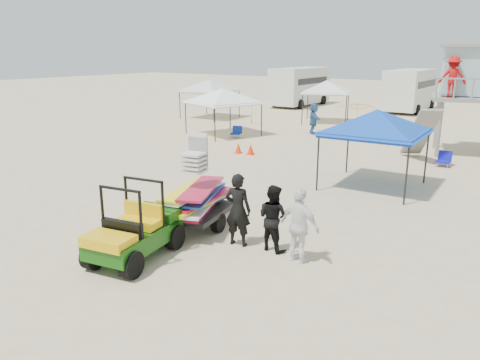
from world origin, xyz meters
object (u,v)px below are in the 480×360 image
Objects in this scene: utility_cart at (133,225)px; lifeguard_tower at (469,75)px; surf_trailer at (198,195)px; man_left at (238,210)px; canopy_blue at (377,114)px.

lifeguard_tower is (3.85, 16.87, 2.77)m from utility_cart.
lifeguard_tower is (3.85, 14.54, 2.66)m from surf_trailer.
surf_trailer is at bearing -104.82° from lifeguard_tower.
man_left is at bearing 53.21° from utility_cart.
canopy_blue is (2.44, 6.65, 1.66)m from surf_trailer.
surf_trailer is (0.00, 2.33, 0.11)m from utility_cart.
utility_cart is 1.38× the size of man_left.
canopy_blue is (-1.41, -7.89, -1.01)m from lifeguard_tower.
canopy_blue reaches higher than surf_trailer.
surf_trailer reaches higher than utility_cart.
surf_trailer is 1.55m from man_left.
utility_cart is 0.78× the size of canopy_blue.
man_left is at bearing -11.20° from surf_trailer.
utility_cart is at bearing 42.40° from man_left.
man_left is 7.21m from canopy_blue.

